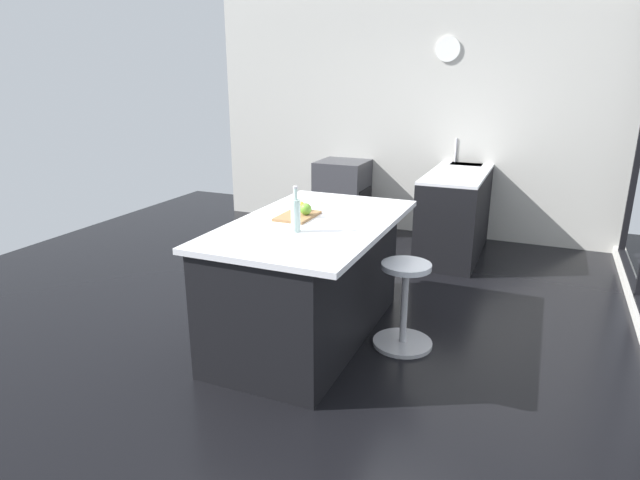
# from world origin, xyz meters

# --- Properties ---
(ground_plane) EXTENTS (7.67, 7.67, 0.00)m
(ground_plane) POSITION_xyz_m (0.00, 0.00, 0.00)
(ground_plane) COLOR black
(interior_partition_left) EXTENTS (0.15, 5.02, 2.98)m
(interior_partition_left) POSITION_xyz_m (-2.95, 0.00, 1.49)
(interior_partition_left) COLOR beige
(interior_partition_left) RESTS_ON ground_plane
(sink_cabinet) EXTENTS (2.27, 0.60, 1.20)m
(sink_cabinet) POSITION_xyz_m (-2.61, 0.78, 0.47)
(sink_cabinet) COLOR black
(sink_cabinet) RESTS_ON ground_plane
(oven_range) EXTENTS (0.60, 0.61, 0.89)m
(oven_range) POSITION_xyz_m (-2.60, -0.70, 0.44)
(oven_range) COLOR #38383D
(oven_range) RESTS_ON ground_plane
(kitchen_island) EXTENTS (1.84, 1.08, 0.92)m
(kitchen_island) POSITION_xyz_m (0.23, 0.10, 0.46)
(kitchen_island) COLOR black
(kitchen_island) RESTS_ON ground_plane
(stool_by_window) EXTENTS (0.44, 0.44, 0.64)m
(stool_by_window) POSITION_xyz_m (0.11, 0.82, 0.30)
(stool_by_window) COLOR #B7B7BC
(stool_by_window) RESTS_ON ground_plane
(cutting_board) EXTENTS (0.36, 0.24, 0.02)m
(cutting_board) POSITION_xyz_m (0.18, -0.01, 0.93)
(cutting_board) COLOR olive
(cutting_board) RESTS_ON kitchen_island
(apple_green) EXTENTS (0.09, 0.09, 0.09)m
(apple_green) POSITION_xyz_m (0.16, 0.05, 0.98)
(apple_green) COLOR #609E2D
(apple_green) RESTS_ON cutting_board
(apple_yellow) EXTENTS (0.07, 0.07, 0.07)m
(apple_yellow) POSITION_xyz_m (0.07, -0.03, 0.97)
(apple_yellow) COLOR gold
(apple_yellow) RESTS_ON cutting_board
(water_bottle) EXTENTS (0.06, 0.06, 0.31)m
(water_bottle) POSITION_xyz_m (0.52, 0.15, 1.04)
(water_bottle) COLOR silver
(water_bottle) RESTS_ON kitchen_island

